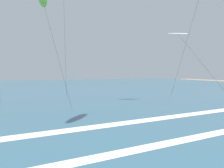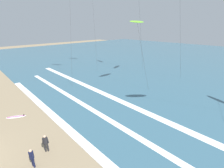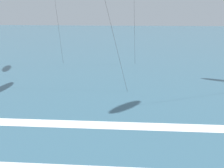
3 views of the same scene
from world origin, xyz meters
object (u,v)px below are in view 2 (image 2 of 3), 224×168
at_px(surfboard_foreground_flat, 16,117).
at_px(kite_lime_far_left, 137,22).
at_px(surfer_right_near, 45,142).
at_px(surfer_left_far, 32,157).

height_order(surfboard_foreground_flat, kite_lime_far_left, kite_lime_far_left).
xyz_separation_m(surfer_right_near, kite_lime_far_left, (-3.78, 16.35, 9.30)).
xyz_separation_m(surfer_left_far, kite_lime_far_left, (-4.55, 17.66, 9.30)).
bearing_deg(surfboard_foreground_flat, surfer_left_far, -5.90).
bearing_deg(kite_lime_far_left, surfboard_foreground_flat, -102.38).
xyz_separation_m(surfer_right_near, surfer_left_far, (0.78, -1.31, 0.00)).
relative_size(surfer_left_far, surfboard_foreground_flat, 0.76).
height_order(surfer_right_near, surfer_left_far, same).
distance_m(surfer_right_near, kite_lime_far_left, 19.19).
bearing_deg(surfer_right_near, surfboard_foreground_flat, -176.51).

